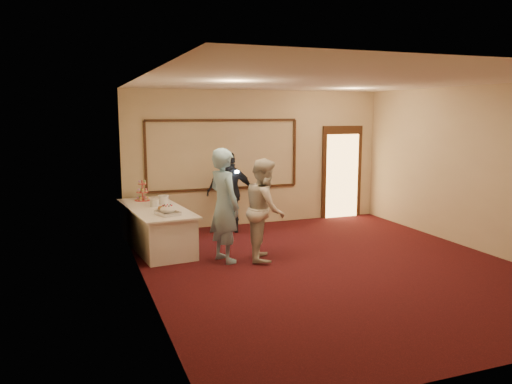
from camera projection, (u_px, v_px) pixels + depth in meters
floor at (331, 266)px, 8.24m from camera, size 7.00×7.00×0.00m
room_walls at (334, 144)px, 7.92m from camera, size 6.04×7.04×3.02m
wall_molding at (224, 155)px, 10.93m from camera, size 3.45×0.04×1.55m
doorway at (342, 173)px, 12.01m from camera, size 1.05×0.07×2.20m
buffet_table at (156, 227)px, 9.32m from camera, size 1.21×2.54×0.77m
pavlova_tray at (168, 211)px, 8.57m from camera, size 0.42×0.48×0.17m
cupcake_stand at (142, 193)px, 9.96m from camera, size 0.31×0.31×0.45m
plate_stack_a at (154, 203)px, 9.31m from camera, size 0.17×0.17×0.14m
plate_stack_b at (163, 200)px, 9.59m from camera, size 0.21×0.21×0.17m
tart at (164, 208)px, 9.04m from camera, size 0.27×0.27×0.06m
man at (224, 205)px, 8.40m from camera, size 0.64×0.81×1.93m
woman at (265, 209)px, 8.54m from camera, size 0.90×1.02×1.75m
guest at (230, 192)px, 10.47m from camera, size 1.05×0.56×1.71m
camera_flash at (237, 172)px, 10.16m from camera, size 0.08×0.06×0.05m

